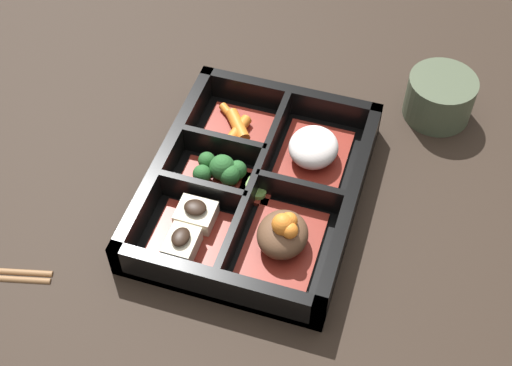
# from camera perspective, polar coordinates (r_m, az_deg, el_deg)

# --- Properties ---
(ground_plane) EXTENTS (3.00, 3.00, 0.00)m
(ground_plane) POSITION_cam_1_polar(r_m,az_deg,el_deg) (0.83, 0.00, -1.08)
(ground_plane) COLOR black
(bento_base) EXTENTS (0.29, 0.23, 0.01)m
(bento_base) POSITION_cam_1_polar(r_m,az_deg,el_deg) (0.83, 0.00, -0.87)
(bento_base) COLOR black
(bento_base) RESTS_ON ground_plane
(bento_rim) EXTENTS (0.29, 0.23, 0.05)m
(bento_rim) POSITION_cam_1_polar(r_m,az_deg,el_deg) (0.81, -0.14, -0.04)
(bento_rim) COLOR black
(bento_rim) RESTS_ON ground_plane
(bowl_rice) EXTENTS (0.11, 0.08, 0.04)m
(bowl_rice) POSITION_cam_1_polar(r_m,az_deg,el_deg) (0.84, 4.60, 2.63)
(bowl_rice) COLOR maroon
(bowl_rice) RESTS_ON bento_base
(bowl_stew) EXTENTS (0.11, 0.08, 0.06)m
(bowl_stew) POSITION_cam_1_polar(r_m,az_deg,el_deg) (0.76, 2.17, -4.25)
(bowl_stew) COLOR maroon
(bowl_stew) RESTS_ON bento_base
(bowl_carrots) EXTENTS (0.07, 0.08, 0.02)m
(bowl_carrots) POSITION_cam_1_polar(r_m,az_deg,el_deg) (0.88, -1.49, 4.46)
(bowl_carrots) COLOR maroon
(bowl_carrots) RESTS_ON bento_base
(bowl_greens) EXTENTS (0.05, 0.08, 0.04)m
(bowl_greens) POSITION_cam_1_polar(r_m,az_deg,el_deg) (0.82, -2.88, 0.93)
(bowl_greens) COLOR maroon
(bowl_greens) RESTS_ON bento_base
(bowl_tofu) EXTENTS (0.08, 0.08, 0.03)m
(bowl_tofu) POSITION_cam_1_polar(r_m,az_deg,el_deg) (0.78, -5.35, -3.81)
(bowl_tofu) COLOR maroon
(bowl_tofu) RESTS_ON bento_base
(bowl_pickles) EXTENTS (0.04, 0.04, 0.01)m
(bowl_pickles) POSITION_cam_1_polar(r_m,az_deg,el_deg) (0.82, 0.07, -0.49)
(bowl_pickles) COLOR maroon
(bowl_pickles) RESTS_ON bento_base
(tea_cup) EXTENTS (0.09, 0.09, 0.06)m
(tea_cup) POSITION_cam_1_polar(r_m,az_deg,el_deg) (0.93, 14.50, 6.73)
(tea_cup) COLOR #424C38
(tea_cup) RESTS_ON ground_plane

